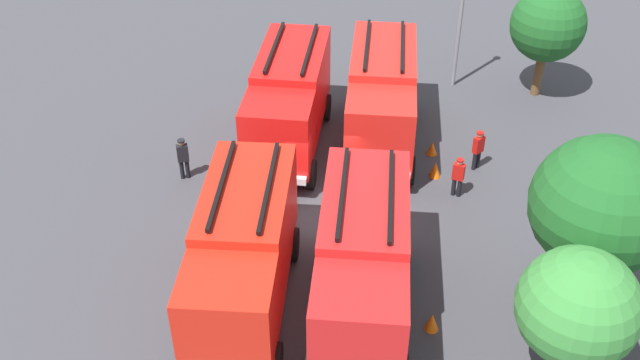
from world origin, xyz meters
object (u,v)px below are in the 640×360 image
object	(u,v)px
firefighter_3	(458,176)
traffic_cone_2	(435,169)
tree_1	(601,206)
lamppost	(462,4)
fire_truck_0	(289,99)
tree_2	(578,308)
tree_0	(548,25)
traffic_cone_0	(432,322)
traffic_cone_1	(432,148)
firefighter_0	(183,157)
fire_truck_1	(243,252)
firefighter_1	(357,185)
fire_truck_2	(382,96)
fire_truck_3	(363,260)
firefighter_2	(478,148)

from	to	relation	value
firefighter_3	traffic_cone_2	bearing A→B (deg)	-129.16
tree_1	lamppost	xyz separation A→B (m)	(-13.89, -3.26, -0.19)
fire_truck_0	tree_2	world-z (taller)	tree_2
fire_truck_0	tree_0	distance (m)	11.73
tree_0	tree_2	world-z (taller)	tree_0
traffic_cone_0	traffic_cone_2	bearing A→B (deg)	179.11
traffic_cone_1	firefighter_0	bearing A→B (deg)	-73.65
firefighter_3	traffic_cone_0	world-z (taller)	firefighter_3
fire_truck_1	lamppost	bearing A→B (deg)	152.98
fire_truck_0	tree_1	xyz separation A→B (m)	(8.04, 9.92, 1.94)
fire_truck_0	traffic_cone_0	xyz separation A→B (m)	(9.27, 5.68, -1.85)
tree_2	traffic_cone_0	size ratio (longest dim) A/B	7.90
firefighter_0	traffic_cone_2	size ratio (longest dim) A/B	2.67
firefighter_1	firefighter_3	distance (m)	3.77
firefighter_3	firefighter_1	bearing A→B (deg)	-55.52
fire_truck_2	lamppost	size ratio (longest dim) A/B	1.09
firefighter_0	tree_0	distance (m)	16.30
firefighter_1	firefighter_3	bearing A→B (deg)	-65.47
fire_truck_0	fire_truck_3	distance (m)	9.56
tree_0	fire_truck_0	bearing A→B (deg)	-62.03
firefighter_0	lamppost	size ratio (longest dim) A/B	0.26
tree_2	traffic_cone_0	bearing A→B (deg)	-119.34
tree_2	traffic_cone_1	distance (m)	12.01
fire_truck_3	tree_2	distance (m)	6.00
fire_truck_1	traffic_cone_0	xyz separation A→B (m)	(0.35, 5.64, -1.85)
firefighter_0	tree_2	size ratio (longest dim) A/B	0.35
fire_truck_0	fire_truck_2	xyz separation A→B (m)	(-0.68, 3.58, 0.00)
tree_2	traffic_cone_1	world-z (taller)	tree_2
fire_truck_3	firefighter_2	world-z (taller)	fire_truck_3
fire_truck_1	firefighter_3	bearing A→B (deg)	131.32
tree_2	traffic_cone_1	bearing A→B (deg)	-163.52
tree_1	lamppost	size ratio (longest dim) A/B	0.91
fire_truck_1	lamppost	world-z (taller)	lamppost
traffic_cone_2	traffic_cone_1	bearing A→B (deg)	-175.86
tree_0	traffic_cone_0	bearing A→B (deg)	-17.41
fire_truck_1	traffic_cone_0	world-z (taller)	fire_truck_1
tree_0	traffic_cone_1	bearing A→B (deg)	-40.27
fire_truck_1	traffic_cone_2	xyz separation A→B (m)	(-7.46, 5.76, -1.83)
fire_truck_2	firefighter_0	distance (m)	8.01
traffic_cone_2	traffic_cone_0	bearing A→B (deg)	-0.89
firefighter_0	firefighter_1	distance (m)	6.68
fire_truck_0	fire_truck_2	distance (m)	3.64
tree_1	tree_2	distance (m)	3.34
fire_truck_2	firefighter_2	bearing A→B (deg)	68.21
fire_truck_0	tree_0	bearing A→B (deg)	118.10
fire_truck_2	lamppost	bearing A→B (deg)	147.76
firefighter_0	traffic_cone_0	xyz separation A→B (m)	(6.58, 9.28, -0.65)
tree_2	traffic_cone_2	world-z (taller)	tree_2
fire_truck_1	lamppost	size ratio (longest dim) A/B	1.09
firefighter_1	traffic_cone_2	size ratio (longest dim) A/B	2.85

